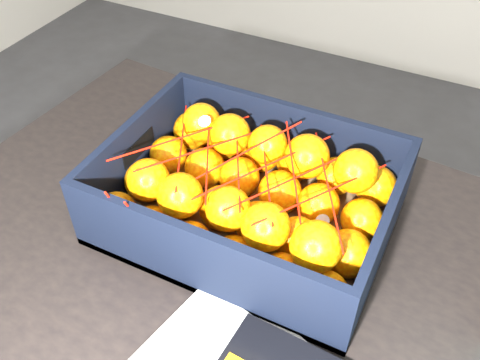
% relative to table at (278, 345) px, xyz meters
% --- Properties ---
extents(ground, '(3.50, 3.50, 0.00)m').
position_rel_table_xyz_m(ground, '(-0.30, 0.23, -0.65)').
color(ground, '#333335').
rests_on(ground, ground).
extents(table, '(1.26, 0.89, 0.75)m').
position_rel_table_xyz_m(table, '(0.00, 0.00, 0.00)').
color(table, black).
rests_on(table, ground).
extents(produce_crate, '(0.41, 0.31, 0.12)m').
position_rel_table_xyz_m(produce_crate, '(-0.11, 0.12, 0.14)').
color(produce_crate, brown).
rests_on(produce_crate, table).
extents(clementine_heap, '(0.39, 0.29, 0.12)m').
position_rel_table_xyz_m(clementine_heap, '(-0.11, 0.12, 0.16)').
color(clementine_heap, orange).
rests_on(clementine_heap, produce_crate).
extents(mesh_net, '(0.34, 0.27, 0.09)m').
position_rel_table_xyz_m(mesh_net, '(-0.12, 0.12, 0.21)').
color(mesh_net, red).
rests_on(mesh_net, clementine_heap).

